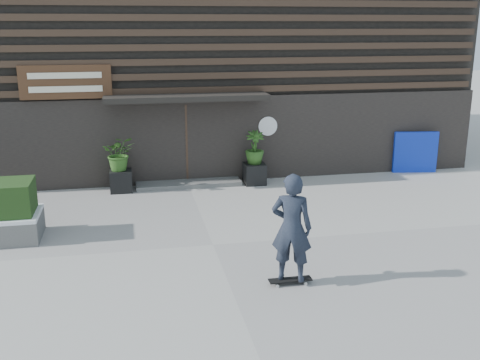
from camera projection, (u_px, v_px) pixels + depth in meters
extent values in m
plane|color=#9E9C95|center=(213.00, 245.00, 11.82)|extent=(80.00, 80.00, 0.00)
cube|color=#51514F|center=(189.00, 183.00, 16.15)|extent=(3.00, 0.80, 0.12)
cube|color=black|center=(121.00, 181.00, 15.53)|extent=(0.60, 0.60, 0.60)
imported|color=#2D591E|center=(119.00, 153.00, 15.32)|extent=(0.86, 0.75, 0.96)
cube|color=black|center=(254.00, 174.00, 16.26)|extent=(0.60, 0.60, 0.60)
imported|color=#2D591E|center=(255.00, 147.00, 16.05)|extent=(0.54, 0.54, 0.96)
cube|color=#0D25B2|center=(415.00, 152.00, 17.44)|extent=(1.37, 0.33, 1.28)
cube|color=black|center=(169.00, 38.00, 20.18)|extent=(18.00, 10.00, 8.00)
cube|color=black|center=(186.00, 141.00, 16.15)|extent=(18.00, 0.12, 2.50)
cube|color=#38281E|center=(185.00, 90.00, 15.70)|extent=(17.60, 0.08, 0.18)
cube|color=#38281E|center=(185.00, 76.00, 15.59)|extent=(17.60, 0.08, 0.18)
cube|color=#38281E|center=(185.00, 62.00, 15.49)|extent=(17.60, 0.08, 0.18)
cube|color=#38281E|center=(184.00, 47.00, 15.38)|extent=(17.60, 0.08, 0.18)
cube|color=#38281E|center=(184.00, 33.00, 15.28)|extent=(17.60, 0.08, 0.18)
cube|color=#38281E|center=(183.00, 18.00, 15.17)|extent=(17.60, 0.08, 0.18)
cube|color=#38281E|center=(183.00, 2.00, 15.06)|extent=(17.60, 0.08, 0.18)
cube|color=black|center=(187.00, 97.00, 15.38)|extent=(4.50, 1.00, 0.15)
cube|color=black|center=(186.00, 143.00, 16.32)|extent=(2.40, 0.30, 2.30)
cube|color=#38281E|center=(187.00, 144.00, 16.15)|extent=(0.06, 0.10, 2.30)
cube|color=#472B19|center=(66.00, 82.00, 14.93)|extent=(2.40, 0.10, 0.90)
cube|color=beige|center=(65.00, 75.00, 14.82)|extent=(1.90, 0.02, 0.16)
cube|color=beige|center=(66.00, 89.00, 14.91)|extent=(1.90, 0.02, 0.16)
cylinder|color=white|center=(268.00, 126.00, 16.43)|extent=(0.56, 0.03, 0.56)
cube|color=black|center=(290.00, 280.00, 10.02)|extent=(0.78, 0.20, 0.02)
cylinder|color=beige|center=(278.00, 286.00, 9.89)|extent=(0.06, 0.03, 0.06)
cylinder|color=#AEAEA9|center=(275.00, 281.00, 10.08)|extent=(0.06, 0.03, 0.06)
cylinder|color=#BCBBB6|center=(306.00, 284.00, 9.99)|extent=(0.06, 0.03, 0.06)
cylinder|color=#B1B1AC|center=(302.00, 279.00, 10.18)|extent=(0.06, 0.03, 0.06)
imported|color=black|center=(292.00, 228.00, 9.76)|extent=(0.84, 0.71, 1.96)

